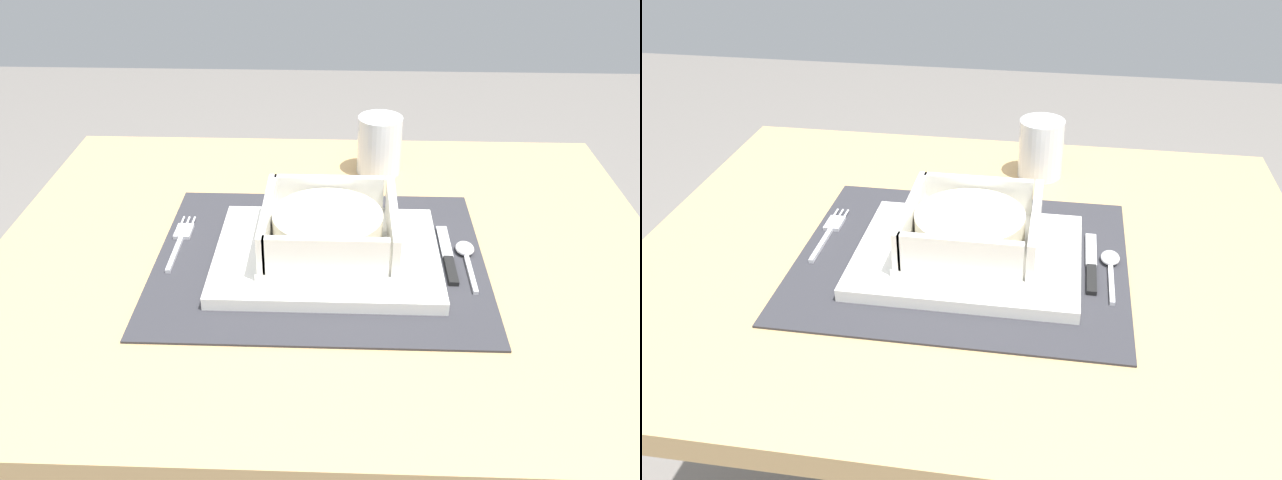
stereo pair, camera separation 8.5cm
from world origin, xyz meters
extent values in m
cube|color=tan|center=(0.00, 0.00, 0.70)|extent=(0.89, 0.72, 0.03)
cube|color=#A48252|center=(-0.39, 0.31, 0.34)|extent=(0.05, 0.05, 0.69)
cube|color=#A48252|center=(0.39, 0.31, 0.34)|extent=(0.05, 0.05, 0.69)
cube|color=#2D2D33|center=(-0.01, -0.03, 0.72)|extent=(0.42, 0.34, 0.00)
cube|color=white|center=(0.00, -0.03, 0.73)|extent=(0.28, 0.22, 0.02)
cube|color=white|center=(0.00, -0.02, 0.74)|extent=(0.17, 0.17, 0.01)
cube|color=white|center=(-0.08, -0.02, 0.77)|extent=(0.01, 0.17, 0.05)
cube|color=white|center=(0.08, -0.02, 0.77)|extent=(0.01, 0.17, 0.05)
cube|color=white|center=(0.00, -0.10, 0.77)|extent=(0.15, 0.01, 0.05)
cube|color=white|center=(0.00, 0.06, 0.77)|extent=(0.15, 0.01, 0.05)
cylinder|color=beige|center=(0.00, -0.02, 0.77)|extent=(0.14, 0.14, 0.04)
cube|color=silver|center=(-0.20, -0.03, 0.72)|extent=(0.01, 0.08, 0.00)
cube|color=silver|center=(-0.20, 0.03, 0.72)|extent=(0.02, 0.04, 0.00)
cylinder|color=silver|center=(-0.21, 0.06, 0.72)|extent=(0.00, 0.02, 0.00)
cylinder|color=silver|center=(-0.20, 0.06, 0.72)|extent=(0.00, 0.02, 0.00)
cylinder|color=silver|center=(-0.19, 0.06, 0.72)|extent=(0.00, 0.02, 0.00)
cube|color=silver|center=(0.18, -0.06, 0.72)|extent=(0.01, 0.08, 0.00)
ellipsoid|color=silver|center=(0.18, -0.01, 0.73)|extent=(0.02, 0.03, 0.01)
cube|color=black|center=(0.16, -0.05, 0.72)|extent=(0.01, 0.06, 0.01)
cube|color=silver|center=(0.16, 0.01, 0.72)|extent=(0.01, 0.08, 0.00)
cylinder|color=white|center=(0.08, 0.24, 0.76)|extent=(0.07, 0.07, 0.09)
cylinder|color=gold|center=(0.08, 0.24, 0.74)|extent=(0.06, 0.06, 0.04)
camera|label=1|loc=(0.02, -0.75, 1.20)|focal=37.58mm
camera|label=2|loc=(0.10, -0.74, 1.20)|focal=37.58mm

